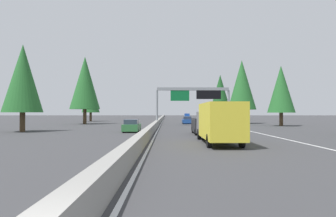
{
  "coord_description": "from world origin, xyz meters",
  "views": [
    {
      "loc": [
        -2.92,
        -1.43,
        2.29
      ],
      "look_at": [
        45.25,
        -1.59,
        2.93
      ],
      "focal_mm": 31.05,
      "sensor_mm": 36.0,
      "label": 1
    }
  ],
  "objects_px": {
    "sedan_distant_a": "(187,120)",
    "oncoming_near": "(132,126)",
    "conifer_left_foreground": "(23,78)",
    "conifer_left_near": "(85,83)",
    "box_truck_far_center": "(218,122)",
    "conifer_left_mid": "(91,97)",
    "pickup_mid_left": "(187,116)",
    "conifer_right_mid": "(242,85)",
    "minivan_far_right": "(202,125)",
    "sign_gantry_overhead": "(194,95)",
    "conifer_right_near": "(281,89)",
    "conifer_right_far": "(220,92)"
  },
  "relations": [
    {
      "from": "box_truck_far_center",
      "to": "conifer_left_foreground",
      "type": "bearing_deg",
      "value": 58.12
    },
    {
      "from": "conifer_right_mid",
      "to": "box_truck_far_center",
      "type": "bearing_deg",
      "value": 163.04
    },
    {
      "from": "conifer_right_mid",
      "to": "conifer_left_near",
      "type": "xyz_separation_m",
      "value": [
        -2.4,
        31.54,
        0.16
      ]
    },
    {
      "from": "sign_gantry_overhead",
      "to": "sedan_distant_a",
      "type": "bearing_deg",
      "value": 4.18
    },
    {
      "from": "sedan_distant_a",
      "to": "conifer_left_foreground",
      "type": "xyz_separation_m",
      "value": [
        -23.68,
        21.13,
        5.63
      ]
    },
    {
      "from": "sign_gantry_overhead",
      "to": "sedan_distant_a",
      "type": "relative_size",
      "value": 2.88
    },
    {
      "from": "pickup_mid_left",
      "to": "conifer_left_foreground",
      "type": "height_order",
      "value": "conifer_left_foreground"
    },
    {
      "from": "pickup_mid_left",
      "to": "conifer_right_mid",
      "type": "relative_size",
      "value": 0.43
    },
    {
      "from": "box_truck_far_center",
      "to": "conifer_left_mid",
      "type": "xyz_separation_m",
      "value": [
        53.29,
        23.44,
        4.65
      ]
    },
    {
      "from": "conifer_right_near",
      "to": "conifer_left_mid",
      "type": "height_order",
      "value": "conifer_left_mid"
    },
    {
      "from": "minivan_far_right",
      "to": "conifer_left_near",
      "type": "xyz_separation_m",
      "value": [
        26.51,
        19.9,
        7.14
      ]
    },
    {
      "from": "sign_gantry_overhead",
      "to": "conifer_left_mid",
      "type": "distance_m",
      "value": 34.8
    },
    {
      "from": "sign_gantry_overhead",
      "to": "box_truck_far_center",
      "type": "distance_m",
      "value": 28.61
    },
    {
      "from": "pickup_mid_left",
      "to": "conifer_left_mid",
      "type": "relative_size",
      "value": 0.54
    },
    {
      "from": "pickup_mid_left",
      "to": "conifer_left_mid",
      "type": "height_order",
      "value": "conifer_left_mid"
    },
    {
      "from": "sign_gantry_overhead",
      "to": "minivan_far_right",
      "type": "xyz_separation_m",
      "value": [
        -19.24,
        0.87,
        -4.27
      ]
    },
    {
      "from": "minivan_far_right",
      "to": "oncoming_near",
      "type": "bearing_deg",
      "value": 65.24
    },
    {
      "from": "box_truck_far_center",
      "to": "conifer_left_near",
      "type": "bearing_deg",
      "value": 29.23
    },
    {
      "from": "minivan_far_right",
      "to": "pickup_mid_left",
      "type": "xyz_separation_m",
      "value": [
        78.78,
        -3.82,
        -0.04
      ]
    },
    {
      "from": "sign_gantry_overhead",
      "to": "conifer_left_near",
      "type": "distance_m",
      "value": 22.19
    },
    {
      "from": "conifer_left_foreground",
      "to": "conifer_left_mid",
      "type": "height_order",
      "value": "conifer_left_foreground"
    },
    {
      "from": "oncoming_near",
      "to": "pickup_mid_left",
      "type": "bearing_deg",
      "value": 171.14
    },
    {
      "from": "conifer_left_mid",
      "to": "conifer_right_mid",
      "type": "bearing_deg",
      "value": -113.52
    },
    {
      "from": "oncoming_near",
      "to": "conifer_right_near",
      "type": "bearing_deg",
      "value": 121.98
    },
    {
      "from": "sign_gantry_overhead",
      "to": "conifer_right_mid",
      "type": "xyz_separation_m",
      "value": [
        9.66,
        -10.77,
        2.7
      ]
    },
    {
      "from": "minivan_far_right",
      "to": "sedan_distant_a",
      "type": "xyz_separation_m",
      "value": [
        27.55,
        -0.26,
        -0.27
      ]
    },
    {
      "from": "sedan_distant_a",
      "to": "conifer_right_mid",
      "type": "relative_size",
      "value": 0.34
    },
    {
      "from": "oncoming_near",
      "to": "conifer_right_far",
      "type": "distance_m",
      "value": 64.82
    },
    {
      "from": "sedan_distant_a",
      "to": "oncoming_near",
      "type": "height_order",
      "value": "same"
    },
    {
      "from": "conifer_left_foreground",
      "to": "pickup_mid_left",
      "type": "bearing_deg",
      "value": -18.24
    },
    {
      "from": "sign_gantry_overhead",
      "to": "oncoming_near",
      "type": "xyz_separation_m",
      "value": [
        -15.6,
        8.76,
        -4.54
      ]
    },
    {
      "from": "sign_gantry_overhead",
      "to": "oncoming_near",
      "type": "relative_size",
      "value": 2.88
    },
    {
      "from": "minivan_far_right",
      "to": "conifer_left_near",
      "type": "bearing_deg",
      "value": 36.9
    },
    {
      "from": "box_truck_far_center",
      "to": "minivan_far_right",
      "type": "xyz_separation_m",
      "value": [
        9.13,
        0.04,
        -0.66
      ]
    },
    {
      "from": "oncoming_near",
      "to": "minivan_far_right",
      "type": "bearing_deg",
      "value": 65.24
    },
    {
      "from": "conifer_right_mid",
      "to": "conifer_left_mid",
      "type": "height_order",
      "value": "conifer_right_mid"
    },
    {
      "from": "conifer_left_mid",
      "to": "conifer_right_far",
      "type": "bearing_deg",
      "value": -61.6
    },
    {
      "from": "conifer_right_far",
      "to": "conifer_left_mid",
      "type": "xyz_separation_m",
      "value": [
        -20.05,
        37.08,
        -2.65
      ]
    },
    {
      "from": "conifer_left_foreground",
      "to": "conifer_left_near",
      "type": "relative_size",
      "value": 0.78
    },
    {
      "from": "sedan_distant_a",
      "to": "conifer_left_near",
      "type": "distance_m",
      "value": 21.5
    },
    {
      "from": "sign_gantry_overhead",
      "to": "conifer_right_far",
      "type": "relative_size",
      "value": 0.87
    },
    {
      "from": "oncoming_near",
      "to": "conifer_left_near",
      "type": "bearing_deg",
      "value": -152.29
    },
    {
      "from": "conifer_right_far",
      "to": "conifer_left_foreground",
      "type": "bearing_deg",
      "value": 150.2
    },
    {
      "from": "minivan_far_right",
      "to": "conifer_right_near",
      "type": "bearing_deg",
      "value": -40.35
    },
    {
      "from": "pickup_mid_left",
      "to": "conifer_left_near",
      "type": "relative_size",
      "value": 0.42
    },
    {
      "from": "sign_gantry_overhead",
      "to": "conifer_left_near",
      "type": "bearing_deg",
      "value": 70.71
    },
    {
      "from": "minivan_far_right",
      "to": "conifer_right_mid",
      "type": "height_order",
      "value": "conifer_right_mid"
    },
    {
      "from": "sign_gantry_overhead",
      "to": "box_truck_far_center",
      "type": "bearing_deg",
      "value": 178.34
    },
    {
      "from": "box_truck_far_center",
      "to": "oncoming_near",
      "type": "xyz_separation_m",
      "value": [
        12.77,
        7.93,
        -0.93
      ]
    },
    {
      "from": "conifer_left_near",
      "to": "conifer_left_mid",
      "type": "distance_m",
      "value": 18.08
    }
  ]
}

